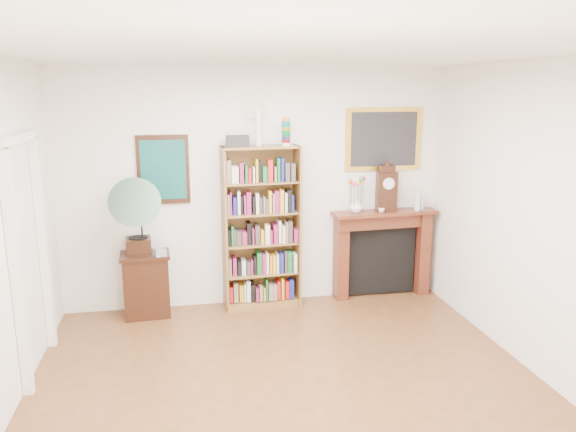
# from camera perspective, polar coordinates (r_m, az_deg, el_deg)

# --- Properties ---
(room) EXTENTS (4.51, 5.01, 2.81)m
(room) POSITION_cam_1_polar(r_m,az_deg,el_deg) (4.20, 1.19, -3.01)
(room) COLOR #543519
(room) RESTS_ON ground
(door_casing) EXTENTS (0.08, 1.02, 2.17)m
(door_casing) POSITION_cam_1_polar(r_m,az_deg,el_deg) (5.48, -24.87, -1.92)
(door_casing) COLOR white
(door_casing) RESTS_ON left_wall
(teal_poster) EXTENTS (0.58, 0.04, 0.78)m
(teal_poster) POSITION_cam_1_polar(r_m,az_deg,el_deg) (6.49, -12.55, 4.61)
(teal_poster) COLOR black
(teal_poster) RESTS_ON back_wall
(small_picture) EXTENTS (0.26, 0.04, 0.30)m
(small_picture) POSITION_cam_1_polar(r_m,az_deg,el_deg) (6.49, -3.38, 11.10)
(small_picture) COLOR white
(small_picture) RESTS_ON back_wall
(gilt_painting) EXTENTS (0.95, 0.04, 0.75)m
(gilt_painting) POSITION_cam_1_polar(r_m,az_deg,el_deg) (6.88, 9.68, 7.70)
(gilt_painting) COLOR gold
(gilt_painting) RESTS_ON back_wall
(bookshelf) EXTENTS (0.90, 0.38, 2.20)m
(bookshelf) POSITION_cam_1_polar(r_m,az_deg,el_deg) (6.50, -2.74, -0.30)
(bookshelf) COLOR brown
(bookshelf) RESTS_ON floor
(side_cabinet) EXTENTS (0.56, 0.42, 0.74)m
(side_cabinet) POSITION_cam_1_polar(r_m,az_deg,el_deg) (6.62, -14.18, -6.77)
(side_cabinet) COLOR black
(side_cabinet) RESTS_ON floor
(fireplace) EXTENTS (1.31, 0.39, 1.10)m
(fireplace) POSITION_cam_1_polar(r_m,az_deg,el_deg) (7.05, 9.51, -3.01)
(fireplace) COLOR #491A11
(fireplace) RESTS_ON floor
(gramophone) EXTENTS (0.60, 0.72, 0.89)m
(gramophone) POSITION_cam_1_polar(r_m,az_deg,el_deg) (6.30, -15.26, 0.44)
(gramophone) COLOR black
(gramophone) RESTS_ON side_cabinet
(cd_stack) EXTENTS (0.15, 0.15, 0.08)m
(cd_stack) POSITION_cam_1_polar(r_m,az_deg,el_deg) (6.37, -12.87, -3.60)
(cd_stack) COLOR #A8A8B4
(cd_stack) RESTS_ON side_cabinet
(mantel_clock) EXTENTS (0.24, 0.15, 0.55)m
(mantel_clock) POSITION_cam_1_polar(r_m,az_deg,el_deg) (6.85, 9.98, 2.69)
(mantel_clock) COLOR black
(mantel_clock) RESTS_ON fireplace
(flower_vase) EXTENTS (0.18, 0.18, 0.16)m
(flower_vase) POSITION_cam_1_polar(r_m,az_deg,el_deg) (6.74, 6.92, 1.04)
(flower_vase) COLOR silver
(flower_vase) RESTS_ON fireplace
(teacup) EXTENTS (0.08, 0.08, 0.06)m
(teacup) POSITION_cam_1_polar(r_m,az_deg,el_deg) (6.80, 9.47, 0.61)
(teacup) COLOR silver
(teacup) RESTS_ON fireplace
(bottle_left) EXTENTS (0.07, 0.07, 0.24)m
(bottle_left) POSITION_cam_1_polar(r_m,az_deg,el_deg) (6.99, 13.03, 1.54)
(bottle_left) COLOR silver
(bottle_left) RESTS_ON fireplace
(bottle_right) EXTENTS (0.06, 0.06, 0.20)m
(bottle_right) POSITION_cam_1_polar(r_m,az_deg,el_deg) (7.07, 13.44, 1.48)
(bottle_right) COLOR silver
(bottle_right) RESTS_ON fireplace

